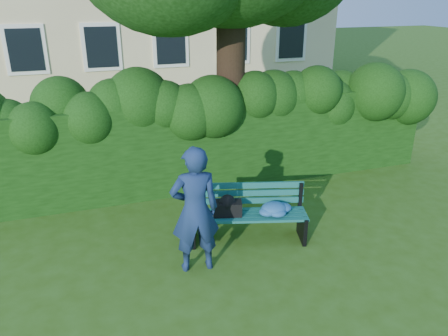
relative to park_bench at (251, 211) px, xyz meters
name	(u,v)px	position (x,y,z in m)	size (l,w,h in m)	color
ground	(236,234)	(-0.17, 0.21, -0.50)	(80.00, 80.00, 0.00)	#305212
hedge	(198,142)	(-0.17, 2.41, 0.40)	(10.00, 1.00, 1.80)	black
park_bench	(251,211)	(0.00, 0.00, 0.00)	(1.92, 1.04, 0.89)	#0D4444
man_reading	(195,210)	(-1.04, -0.49, 0.43)	(0.68, 0.45, 1.86)	navy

